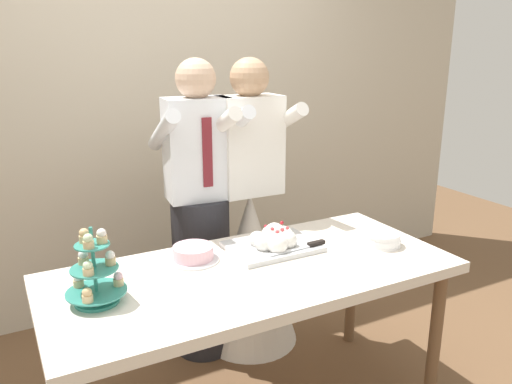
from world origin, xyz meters
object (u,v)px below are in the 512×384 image
cupcake_stand (95,274)px  round_cake (193,254)px  dessert_table (254,284)px  plate_stack (382,239)px  main_cake_tray (274,241)px  person_bride (250,249)px  person_groom (201,228)px

cupcake_stand → round_cake: 0.51m
dessert_table → plate_stack: plate_stack is taller
main_cake_tray → person_bride: person_bride is taller
main_cake_tray → plate_stack: bearing=-22.5°
dessert_table → plate_stack: size_ratio=10.14×
dessert_table → round_cake: (-0.20, 0.21, 0.11)m
round_cake → person_bride: (0.50, 0.41, -0.22)m
person_bride → main_cake_tray: bearing=-103.6°
plate_stack → main_cake_tray: bearing=157.5°
main_cake_tray → person_bride: 0.54m
cupcake_stand → person_groom: person_groom is taller
cupcake_stand → person_bride: (0.97, 0.61, -0.31)m
round_cake → person_bride: 0.69m
main_cake_tray → round_cake: bearing=171.2°
main_cake_tray → plate_stack: (0.49, -0.20, -0.01)m
round_cake → person_bride: size_ratio=0.14×
cupcake_stand → person_groom: (0.68, 0.64, -0.15)m
plate_stack → round_cake: (-0.88, 0.26, -0.00)m
plate_stack → person_groom: 0.98m
dessert_table → round_cake: round_cake is taller
dessert_table → person_bride: size_ratio=1.08×
dessert_table → round_cake: bearing=134.0°
dessert_table → cupcake_stand: bearing=178.9°
plate_stack → person_bride: (-0.38, 0.68, -0.23)m
dessert_table → cupcake_stand: size_ratio=5.90×
dessert_table → round_cake: 0.31m
round_cake → main_cake_tray: bearing=-8.8°
plate_stack → person_groom: (-0.67, 0.71, -0.06)m
cupcake_stand → round_cake: cupcake_stand is taller
cupcake_stand → main_cake_tray: size_ratio=0.70×
person_groom → person_bride: same height
person_groom → round_cake: bearing=-115.7°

